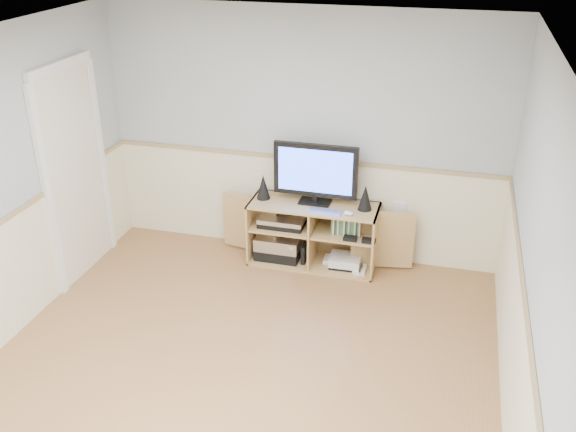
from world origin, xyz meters
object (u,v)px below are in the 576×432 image
object	(u,v)px
media_cabinet	(314,231)
monitor	(315,172)
game_consoles	(344,261)
keyboard	(325,212)

from	to	relation	value
media_cabinet	monitor	world-z (taller)	monitor
game_consoles	keyboard	bearing A→B (deg)	-145.32
keyboard	media_cabinet	bearing A→B (deg)	128.49
monitor	keyboard	distance (m)	0.40
media_cabinet	game_consoles	bearing A→B (deg)	-11.86
media_cabinet	keyboard	xyz separation A→B (m)	(0.14, -0.20, 0.32)
keyboard	monitor	bearing A→B (deg)	129.64
keyboard	game_consoles	world-z (taller)	keyboard
monitor	media_cabinet	bearing A→B (deg)	90.00
media_cabinet	monitor	size ratio (longest dim) A/B	2.41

